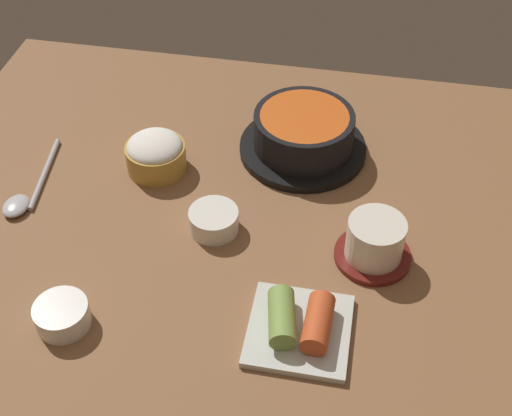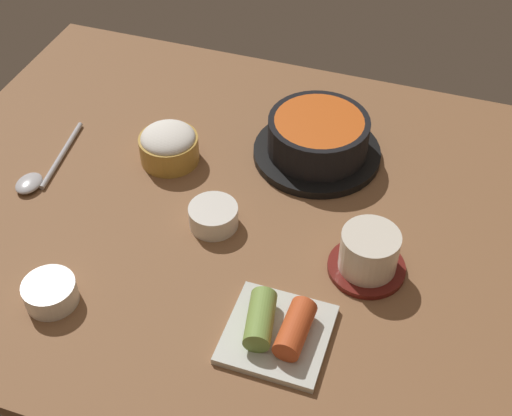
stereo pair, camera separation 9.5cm
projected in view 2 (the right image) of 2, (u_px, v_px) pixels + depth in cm
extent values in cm
cube|color=brown|center=(247.00, 215.00, 99.24)|extent=(100.00, 76.00, 2.00)
cylinder|color=black|center=(317.00, 153.00, 106.60)|extent=(19.60, 19.60, 1.30)
cylinder|color=black|center=(318.00, 135.00, 104.16)|extent=(15.26, 15.26, 5.62)
cylinder|color=#D15619|center=(319.00, 122.00, 102.40)|extent=(13.43, 13.43, 0.60)
cylinder|color=#B78C38|center=(169.00, 149.00, 105.03)|extent=(9.01, 9.01, 4.18)
ellipsoid|color=white|center=(168.00, 138.00, 103.57)|extent=(8.28, 8.28, 3.15)
cylinder|color=maroon|center=(366.00, 267.00, 90.43)|extent=(10.22, 10.22, 0.80)
cylinder|color=silver|center=(369.00, 251.00, 88.16)|extent=(7.57, 7.57, 5.68)
cylinder|color=#C6D18C|center=(371.00, 237.00, 86.38)|extent=(6.44, 6.44, 0.40)
cylinder|color=white|center=(213.00, 216.00, 95.48)|extent=(6.87, 6.87, 3.18)
cylinder|color=brown|center=(213.00, 210.00, 94.57)|extent=(5.63, 5.63, 0.50)
cube|color=silver|center=(277.00, 334.00, 82.85)|extent=(12.27, 12.27, 1.00)
cylinder|color=#7A9E47|center=(260.00, 319.00, 81.84)|extent=(4.58, 7.84, 3.26)
cylinder|color=#C64C23|center=(295.00, 329.00, 80.86)|extent=(3.50, 7.47, 3.26)
cylinder|color=white|center=(50.00, 293.00, 85.97)|extent=(6.68, 6.68, 3.16)
cylinder|color=#B73323|center=(48.00, 286.00, 85.07)|extent=(5.48, 5.48, 0.50)
cylinder|color=#B7B7BC|center=(62.00, 154.00, 106.69)|extent=(2.85, 15.39, 0.80)
ellipsoid|color=#B7B7BC|center=(29.00, 183.00, 101.55)|extent=(3.60, 4.68, 1.26)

